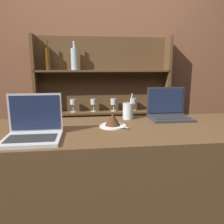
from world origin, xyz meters
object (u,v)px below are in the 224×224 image
(laptop_near, at_px, (33,129))
(water_glass, at_px, (128,111))
(laptop_far, at_px, (169,112))
(cake_plate, at_px, (113,121))

(laptop_near, height_order, water_glass, laptop_near)
(laptop_near, bearing_deg, laptop_far, 22.11)
(laptop_near, relative_size, laptop_far, 0.99)
(laptop_near, distance_m, water_glass, 0.72)
(laptop_near, relative_size, water_glass, 1.54)
(cake_plate, distance_m, water_glass, 0.25)
(cake_plate, bearing_deg, water_glass, 56.38)
(laptop_far, relative_size, cake_plate, 1.68)
(laptop_near, height_order, laptop_far, laptop_near)
(cake_plate, height_order, water_glass, water_glass)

